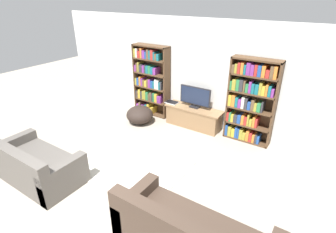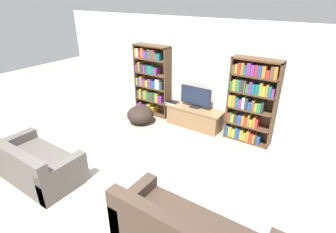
{
  "view_description": "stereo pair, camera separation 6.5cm",
  "coord_description": "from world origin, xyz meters",
  "px_view_note": "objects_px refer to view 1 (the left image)",
  "views": [
    {
      "loc": [
        2.8,
        -1.37,
        3.1
      ],
      "look_at": [
        0.02,
        2.85,
        0.7
      ],
      "focal_mm": 28.0,
      "sensor_mm": 36.0,
      "label": 1
    },
    {
      "loc": [
        2.85,
        -1.34,
        3.1
      ],
      "look_at": [
        0.02,
        2.85,
        0.7
      ],
      "focal_mm": 28.0,
      "sensor_mm": 36.0,
      "label": 2
    }
  ],
  "objects_px": {
    "bookshelf_left": "(151,81)",
    "television": "(195,97)",
    "laptop": "(172,102)",
    "tv_stand": "(193,117)",
    "couch_left_sectional": "(36,166)",
    "beanbag_ottoman": "(140,115)",
    "bookshelf_right": "(250,101)"
  },
  "relations": [
    {
      "from": "bookshelf_left",
      "to": "television",
      "type": "height_order",
      "value": "bookshelf_left"
    },
    {
      "from": "bookshelf_left",
      "to": "laptop",
      "type": "distance_m",
      "value": 0.88
    },
    {
      "from": "tv_stand",
      "to": "television",
      "type": "distance_m",
      "value": 0.54
    },
    {
      "from": "tv_stand",
      "to": "television",
      "type": "xyz_separation_m",
      "value": [
        0.0,
        0.04,
        0.54
      ]
    },
    {
      "from": "couch_left_sectional",
      "to": "beanbag_ottoman",
      "type": "distance_m",
      "value": 2.82
    },
    {
      "from": "laptop",
      "to": "couch_left_sectional",
      "type": "height_order",
      "value": "couch_left_sectional"
    },
    {
      "from": "television",
      "to": "laptop",
      "type": "xyz_separation_m",
      "value": [
        -0.63,
        -0.06,
        -0.27
      ]
    },
    {
      "from": "bookshelf_left",
      "to": "beanbag_ottoman",
      "type": "relative_size",
      "value": 2.75
    },
    {
      "from": "bookshelf_right",
      "to": "couch_left_sectional",
      "type": "xyz_separation_m",
      "value": [
        -2.7,
        -3.49,
        -0.69
      ]
    },
    {
      "from": "tv_stand",
      "to": "couch_left_sectional",
      "type": "distance_m",
      "value": 3.66
    },
    {
      "from": "bookshelf_left",
      "to": "bookshelf_right",
      "type": "height_order",
      "value": "same"
    },
    {
      "from": "bookshelf_right",
      "to": "laptop",
      "type": "relative_size",
      "value": 5.81
    },
    {
      "from": "bookshelf_right",
      "to": "television",
      "type": "xyz_separation_m",
      "value": [
        -1.31,
        -0.06,
        -0.16
      ]
    },
    {
      "from": "bookshelf_left",
      "to": "tv_stand",
      "type": "distance_m",
      "value": 1.56
    },
    {
      "from": "bookshelf_left",
      "to": "tv_stand",
      "type": "xyz_separation_m",
      "value": [
        1.39,
        -0.1,
        -0.68
      ]
    },
    {
      "from": "bookshelf_right",
      "to": "tv_stand",
      "type": "distance_m",
      "value": 1.49
    },
    {
      "from": "laptop",
      "to": "television",
      "type": "bearing_deg",
      "value": 5.52
    },
    {
      "from": "bookshelf_right",
      "to": "beanbag_ottoman",
      "type": "height_order",
      "value": "bookshelf_right"
    },
    {
      "from": "beanbag_ottoman",
      "to": "television",
      "type": "bearing_deg",
      "value": 25.95
    },
    {
      "from": "tv_stand",
      "to": "couch_left_sectional",
      "type": "height_order",
      "value": "couch_left_sectional"
    },
    {
      "from": "beanbag_ottoman",
      "to": "bookshelf_right",
      "type": "bearing_deg",
      "value": 14.64
    },
    {
      "from": "tv_stand",
      "to": "beanbag_ottoman",
      "type": "distance_m",
      "value": 1.39
    },
    {
      "from": "tv_stand",
      "to": "laptop",
      "type": "bearing_deg",
      "value": -178.29
    },
    {
      "from": "couch_left_sectional",
      "to": "tv_stand",
      "type": "bearing_deg",
      "value": 67.78
    },
    {
      "from": "television",
      "to": "couch_left_sectional",
      "type": "xyz_separation_m",
      "value": [
        -1.39,
        -3.43,
        -0.53
      ]
    },
    {
      "from": "laptop",
      "to": "bookshelf_right",
      "type": "bearing_deg",
      "value": 3.48
    },
    {
      "from": "tv_stand",
      "to": "beanbag_ottoman",
      "type": "xyz_separation_m",
      "value": [
        -1.27,
        -0.57,
        -0.03
      ]
    },
    {
      "from": "laptop",
      "to": "tv_stand",
      "type": "bearing_deg",
      "value": 1.71
    },
    {
      "from": "laptop",
      "to": "couch_left_sectional",
      "type": "distance_m",
      "value": 3.46
    },
    {
      "from": "bookshelf_right",
      "to": "television",
      "type": "relative_size",
      "value": 2.35
    },
    {
      "from": "bookshelf_left",
      "to": "couch_left_sectional",
      "type": "height_order",
      "value": "bookshelf_left"
    },
    {
      "from": "bookshelf_left",
      "to": "laptop",
      "type": "xyz_separation_m",
      "value": [
        0.76,
        -0.12,
        -0.42
      ]
    }
  ]
}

